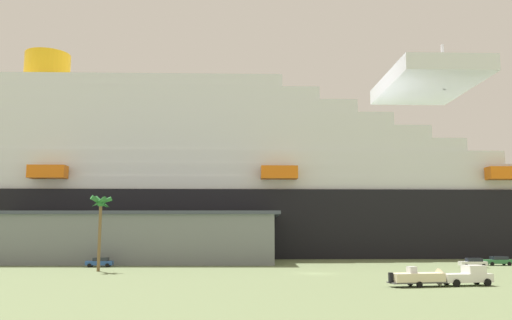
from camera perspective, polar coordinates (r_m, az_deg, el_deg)
ground_plane at (r=107.65m, az=4.04°, el=-10.78°), size 600.00×600.00×0.00m
cruise_ship at (r=134.07m, az=-9.53°, el=-2.82°), size 255.01×34.76×59.65m
terminal_building at (r=110.93m, az=-13.11°, el=-8.01°), size 59.72×29.73×9.60m
pickup_truck at (r=64.71m, az=21.64°, el=-11.41°), size 5.86×3.02×2.20m
small_boat_on_trailer at (r=61.92m, az=17.36°, el=-11.87°), size 7.87×3.06×2.15m
palm_tree at (r=84.95m, az=-16.24°, el=-5.00°), size 3.45×3.28×11.40m
parked_car_blue_suv at (r=95.34m, az=-16.31°, el=-10.39°), size 4.52×2.38×1.58m
parked_car_green_wagon at (r=105.00m, az=24.41°, el=-9.74°), size 4.87×2.21×1.58m
parked_car_white_van at (r=96.81m, az=22.13°, el=-10.10°), size 4.36×2.11×1.58m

